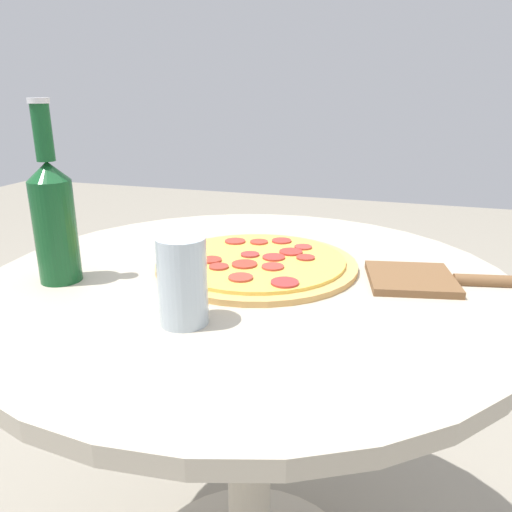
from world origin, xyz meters
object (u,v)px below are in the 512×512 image
(beer_bottle, at_px, (54,216))
(drinking_glass, at_px, (183,281))
(pizza, at_px, (256,263))
(pizza_paddle, at_px, (427,279))

(beer_bottle, distance_m, drinking_glass, 0.28)
(pizza, height_order, pizza_paddle, pizza)
(pizza, xyz_separation_m, drinking_glass, (-0.03, -0.24, 0.05))
(beer_bottle, distance_m, pizza_paddle, 0.60)
(pizza, relative_size, beer_bottle, 1.23)
(drinking_glass, bearing_deg, pizza, 83.89)
(pizza, height_order, drinking_glass, drinking_glass)
(drinking_glass, bearing_deg, pizza_paddle, 38.63)
(pizza_paddle, height_order, drinking_glass, drinking_glass)
(pizza, xyz_separation_m, beer_bottle, (-0.28, -0.16, 0.10))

